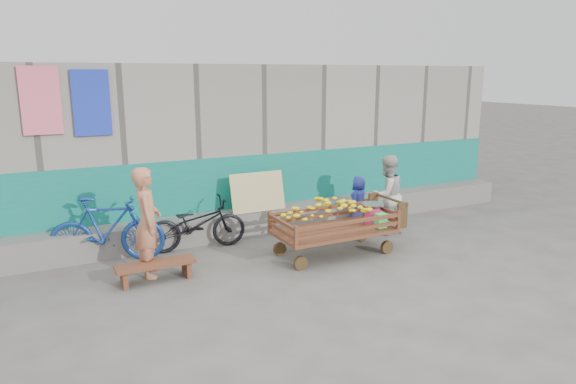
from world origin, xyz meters
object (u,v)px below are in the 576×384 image
banana_cart (332,219)px  woman (387,195)px  bench (156,268)px  bicycle_blue (107,229)px  vendor_man (148,222)px  bicycle_dark (197,224)px  child (359,201)px

banana_cart → woman: size_ratio=1.45×
bench → bicycle_blue: bicycle_blue is taller
vendor_man → bicycle_blue: vendor_man is taller
vendor_man → bicycle_dark: (0.94, 0.79, -0.36)m
bench → vendor_man: vendor_man is taller
bench → bicycle_dark: bicycle_dark is taller
bicycle_blue → banana_cart: bearing=-93.5°
woman → bicycle_dark: bearing=-16.7°
banana_cart → woman: 1.57m
child → bicycle_dark: child is taller
woman → bicycle_dark: (-3.31, 0.71, -0.29)m
bench → woman: size_ratio=0.76×
banana_cart → bench: size_ratio=1.91×
vendor_man → child: size_ratio=1.66×
woman → child: woman is taller
bicycle_blue → child: bearing=-72.8°
bench → bicycle_blue: bearing=113.1°
banana_cart → child: 1.80m
vendor_man → bicycle_blue: size_ratio=0.92×
banana_cart → vendor_man: bearing=170.5°
child → bicycle_blue: 4.57m
bench → child: 4.23m
banana_cart → bicycle_dark: banana_cart is taller
bicycle_dark → child: bearing=-85.4°
banana_cart → bicycle_dark: size_ratio=1.28×
woman → child: (-0.14, 0.66, -0.24)m
banana_cart → bicycle_blue: bearing=158.1°
bicycle_dark → bicycle_blue: (-1.39, 0.05, 0.09)m
bicycle_dark → bicycle_blue: size_ratio=0.94×
banana_cart → child: bearing=42.1°
bicycle_blue → bench: bearing=-138.5°
woman → bicycle_dark: 3.40m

